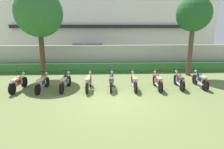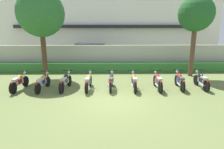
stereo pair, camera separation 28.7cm
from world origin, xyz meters
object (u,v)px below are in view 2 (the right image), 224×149
(tree_near_inspector, at_px, (41,14))
(motorcycle_in_row_0, at_px, (19,82))
(motorcycle_in_row_4, at_px, (111,81))
(motorcycle_in_row_1, at_px, (43,82))
(motorcycle_in_row_6, at_px, (158,81))
(tree_far_side, at_px, (196,15))
(parked_car, at_px, (92,53))
(motorcycle_in_row_5, at_px, (134,81))
(motorcycle_in_row_7, at_px, (180,81))
(motorcycle_in_row_8, at_px, (201,80))
(motorcycle_in_row_3, at_px, (88,82))
(motorcycle_in_row_2, at_px, (65,81))

(tree_near_inspector, relative_size, motorcycle_in_row_0, 3.07)
(tree_near_inspector, distance_m, motorcycle_in_row_4, 6.49)
(motorcycle_in_row_1, distance_m, motorcycle_in_row_6, 6.10)
(tree_far_side, bearing_deg, tree_near_inspector, 179.86)
(tree_near_inspector, xyz_separation_m, motorcycle_in_row_4, (4.45, -2.97, -3.66))
(parked_car, relative_size, motorcycle_in_row_4, 2.49)
(motorcycle_in_row_5, bearing_deg, motorcycle_in_row_0, 91.38)
(motorcycle_in_row_7, height_order, motorcycle_in_row_8, motorcycle_in_row_7)
(tree_far_side, bearing_deg, motorcycle_in_row_0, -163.89)
(motorcycle_in_row_1, bearing_deg, tree_far_side, -67.65)
(motorcycle_in_row_3, relative_size, motorcycle_in_row_4, 1.06)
(motorcycle_in_row_2, bearing_deg, motorcycle_in_row_6, -85.53)
(motorcycle_in_row_0, xyz_separation_m, motorcycle_in_row_5, (6.07, -0.00, 0.00))
(parked_car, relative_size, tree_far_side, 0.86)
(motorcycle_in_row_7, bearing_deg, motorcycle_in_row_6, 101.77)
(tree_far_side, height_order, motorcycle_in_row_0, tree_far_side)
(motorcycle_in_row_6, bearing_deg, tree_near_inspector, 67.49)
(motorcycle_in_row_4, bearing_deg, motorcycle_in_row_2, 94.74)
(motorcycle_in_row_1, relative_size, motorcycle_in_row_2, 0.97)
(parked_car, height_order, tree_far_side, tree_far_side)
(parked_car, relative_size, motorcycle_in_row_8, 2.51)
(motorcycle_in_row_3, xyz_separation_m, motorcycle_in_row_4, (1.22, 0.05, 0.00))
(motorcycle_in_row_4, bearing_deg, motorcycle_in_row_6, -87.41)
(motorcycle_in_row_1, height_order, motorcycle_in_row_3, motorcycle_in_row_3)
(motorcycle_in_row_3, bearing_deg, motorcycle_in_row_4, -84.54)
(motorcycle_in_row_5, bearing_deg, motorcycle_in_row_8, -86.61)
(motorcycle_in_row_2, bearing_deg, motorcycle_in_row_4, -84.45)
(motorcycle_in_row_2, distance_m, motorcycle_in_row_6, 4.93)
(motorcycle_in_row_2, relative_size, motorcycle_in_row_8, 1.07)
(motorcycle_in_row_5, xyz_separation_m, motorcycle_in_row_6, (1.27, -0.03, 0.00))
(motorcycle_in_row_5, height_order, motorcycle_in_row_8, motorcycle_in_row_5)
(tree_far_side, xyz_separation_m, motorcycle_in_row_3, (-6.76, -3.00, -3.62))
(motorcycle_in_row_0, distance_m, motorcycle_in_row_2, 2.42)
(motorcycle_in_row_3, distance_m, motorcycle_in_row_7, 4.93)
(motorcycle_in_row_1, relative_size, motorcycle_in_row_4, 1.02)
(motorcycle_in_row_6, bearing_deg, motorcycle_in_row_5, 90.08)
(parked_car, bearing_deg, motorcycle_in_row_4, -77.44)
(motorcycle_in_row_7, bearing_deg, tree_far_side, -26.92)
(motorcycle_in_row_3, distance_m, motorcycle_in_row_8, 6.12)
(motorcycle_in_row_4, height_order, motorcycle_in_row_8, motorcycle_in_row_4)
(motorcycle_in_row_5, bearing_deg, motorcycle_in_row_7, -86.05)
(motorcycle_in_row_3, bearing_deg, motorcycle_in_row_8, -85.91)
(motorcycle_in_row_2, xyz_separation_m, motorcycle_in_row_6, (4.93, -0.08, 0.00))
(motorcycle_in_row_1, relative_size, motorcycle_in_row_6, 1.01)
(motorcycle_in_row_1, bearing_deg, motorcycle_in_row_2, -81.39)
(tree_near_inspector, relative_size, motorcycle_in_row_1, 3.03)
(motorcycle_in_row_4, bearing_deg, motorcycle_in_row_1, 96.21)
(tree_far_side, xyz_separation_m, motorcycle_in_row_6, (-3.06, -3.04, -3.62))
(parked_car, height_order, motorcycle_in_row_0, parked_car)
(motorcycle_in_row_1, height_order, motorcycle_in_row_5, motorcycle_in_row_5)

